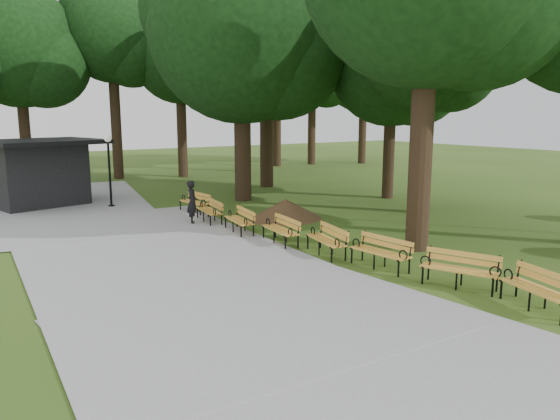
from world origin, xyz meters
TOP-DOWN VIEW (x-y plane):
  - ground at (0.00, 0.00)m, footprint 100.00×100.00m
  - path at (-4.00, 3.00)m, footprint 12.00×38.00m
  - person at (-1.08, 7.25)m, footprint 0.57×0.70m
  - kiosk at (-5.35, 14.88)m, footprint 5.65×5.20m
  - lamp_post at (-2.67, 12.56)m, footprint 0.32×0.32m
  - dirt_mound at (2.37, 6.06)m, footprint 2.58×2.58m
  - bench_0 at (1.40, -5.09)m, footprint 1.06×2.00m
  - bench_1 at (1.20, -3.22)m, footprint 1.33×2.00m
  - bench_2 at (0.75, -0.97)m, footprint 0.83×1.96m
  - bench_3 at (0.39, 0.93)m, footprint 1.02×1.99m
  - bench_4 at (0.00, 2.83)m, footprint 0.87×1.96m
  - bench_5 at (-0.36, 4.91)m, footprint 0.93×1.98m
  - bench_6 at (-0.44, 7.16)m, footprint 0.89×1.97m
  - bench_7 at (-0.11, 9.27)m, footprint 0.85×1.96m
  - lawn_tree_1 at (7.92, 4.27)m, footprint 5.43×5.43m
  - lawn_tree_2 at (3.24, 11.07)m, footprint 8.57×8.57m
  - lawn_tree_4 at (6.75, 14.59)m, footprint 6.47×6.47m
  - lawn_tree_5 at (9.61, 7.78)m, footprint 6.12×6.12m
  - tree_backdrop at (6.17, 23.05)m, footprint 37.08×10.07m

SIDE VIEW (x-z plane):
  - ground at x=0.00m, z-range 0.00..0.00m
  - path at x=-4.00m, z-range 0.00..0.06m
  - dirt_mound at x=2.37m, z-range 0.00..0.81m
  - bench_0 at x=1.40m, z-range 0.00..0.88m
  - bench_1 at x=1.20m, z-range 0.00..0.88m
  - bench_2 at x=0.75m, z-range 0.00..0.88m
  - bench_3 at x=0.39m, z-range 0.00..0.88m
  - bench_4 at x=0.00m, z-range 0.00..0.88m
  - bench_5 at x=-0.36m, z-range 0.00..0.88m
  - bench_6 at x=-0.44m, z-range 0.00..0.88m
  - bench_7 at x=-0.11m, z-range 0.00..0.88m
  - person at x=-1.08m, z-range 0.00..1.66m
  - kiosk at x=-5.35m, z-range 0.00..2.99m
  - lamp_post at x=-2.67m, z-range 0.70..3.93m
  - lawn_tree_5 at x=9.61m, z-range 1.73..11.36m
  - lawn_tree_1 at x=7.92m, z-range 2.09..11.80m
  - lawn_tree_2 at x=3.24m, z-range 1.79..13.99m
  - tree_backdrop at x=6.17m, z-range 0.00..16.45m
  - lawn_tree_4 at x=6.75m, z-range 2.56..14.30m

